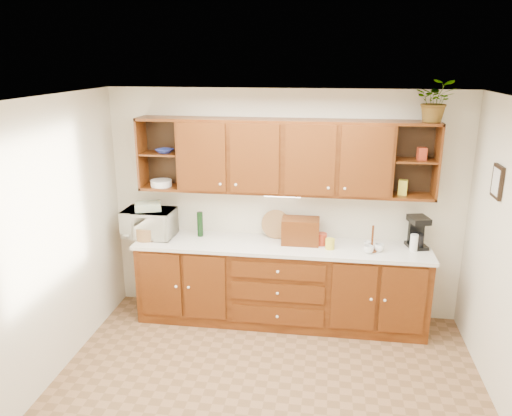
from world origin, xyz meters
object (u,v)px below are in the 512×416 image
(microwave, at_px, (149,223))
(bread_box, at_px, (301,231))
(potted_plant, at_px, (436,101))
(coffee_maker, at_px, (417,232))

(microwave, xyz_separation_m, bread_box, (1.73, 0.02, -0.02))
(potted_plant, bearing_deg, coffee_maker, 142.49)
(microwave, height_order, potted_plant, potted_plant)
(microwave, bearing_deg, bread_box, 1.98)
(bread_box, relative_size, coffee_maker, 1.17)
(microwave, xyz_separation_m, potted_plant, (3.03, 0.06, 1.40))
(bread_box, bearing_deg, potted_plant, 1.39)
(bread_box, distance_m, potted_plant, 1.92)
(potted_plant, bearing_deg, bread_box, -178.21)
(microwave, relative_size, potted_plant, 1.35)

